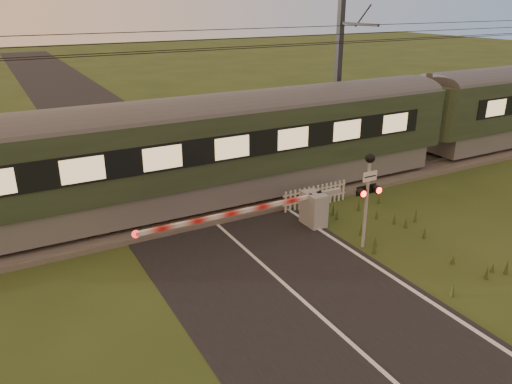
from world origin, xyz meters
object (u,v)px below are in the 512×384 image
crossing_signal (368,184)px  catenary_mast (339,74)px  picket_fence (315,196)px  boom_gate (305,209)px  train (423,118)px

crossing_signal → catenary_mast: size_ratio=0.39×
crossing_signal → picket_fence: size_ratio=1.09×
boom_gate → crossing_signal: size_ratio=2.39×
train → picket_fence: bearing=-165.0°
crossing_signal → picket_fence: crossing_signal is taller
boom_gate → catenary_mast: 8.25m
crossing_signal → train: bearing=34.4°
crossing_signal → catenary_mast: catenary_mast is taller
train → catenary_mast: catenary_mast is taller
crossing_signal → picket_fence: bearing=80.3°
boom_gate → picket_fence: 1.85m
picket_fence → catenary_mast: catenary_mast is taller
crossing_signal → boom_gate: bearing=110.1°
boom_gate → picket_fence: size_ratio=2.60×
crossing_signal → catenary_mast: (4.54, 7.45, 1.90)m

